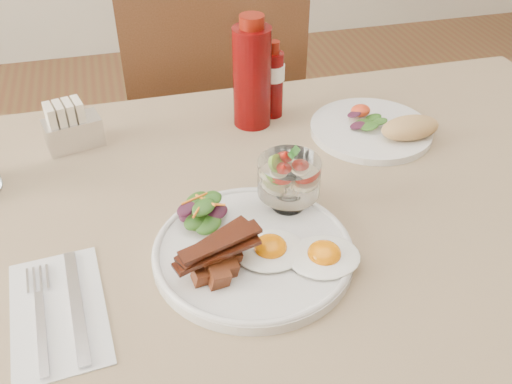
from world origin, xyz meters
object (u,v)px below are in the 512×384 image
Objects in this scene: chair_far at (212,129)px; main_plate at (253,252)px; fruit_cup at (289,177)px; table at (288,258)px; sugar_caddy at (71,128)px; ketchup_bottle at (252,75)px; second_plate at (380,128)px; hot_sauce_bottle at (273,81)px.

chair_far is 0.78m from main_plate.
fruit_cup is (-0.00, -0.66, 0.30)m from chair_far.
sugar_caddy is at bearing 137.62° from table.
ketchup_bottle reaches higher than main_plate.
chair_far is 0.72m from fruit_cup.
sugar_caddy reaches higher than second_plate.
main_plate is (-0.08, -0.74, 0.24)m from chair_far.
second_plate is at bearing -36.23° from hot_sauce_bottle.
ketchup_bottle is (0.02, 0.29, 0.19)m from table.
second_plate is (0.23, 0.18, -0.05)m from fruit_cup.
chair_far is 3.32× the size of main_plate.
second_plate is at bearing 38.36° from table.
table is 1.43× the size of chair_far.
main_plate is 2.96× the size of fruit_cup.
sugar_caddy is at bearing -130.13° from chair_far.
sugar_caddy is (-0.32, -0.38, 0.26)m from chair_far.
fruit_cup reaches higher than sugar_caddy.
chair_far is at bearing 89.82° from fruit_cup.
sugar_caddy is (-0.33, -0.00, -0.06)m from ketchup_bottle.
second_plate is at bearing 39.74° from main_plate.
ketchup_bottle reaches higher than table.
table is 0.16m from fruit_cup.
table is 0.34m from ketchup_bottle.
sugar_caddy is (-0.38, -0.02, -0.04)m from hot_sauce_bottle.
table is 5.90× the size of second_plate.
sugar_caddy is at bearing -179.95° from ketchup_bottle.
second_plate is at bearing -24.72° from sugar_caddy.
ketchup_bottle reaches higher than hot_sauce_bottle.
chair_far reaches higher than sugar_caddy.
hot_sauce_bottle is 0.38m from sugar_caddy.
main_plate is at bearing -109.93° from hot_sauce_bottle.
main_plate reaches higher than table.
hot_sauce_bottle is (0.05, 0.02, -0.03)m from ketchup_bottle.
fruit_cup is at bearing 46.74° from main_plate.
second_plate is 0.26m from ketchup_bottle.
hot_sauce_bottle reaches higher than fruit_cup.
second_plate is 0.22m from hot_sauce_bottle.
ketchup_bottle reaches higher than second_plate.
fruit_cup is 0.45× the size of ketchup_bottle.
hot_sauce_bottle is at bearing 78.14° from fruit_cup.
hot_sauce_bottle reaches higher than table.
main_plate is at bearing -133.26° from fruit_cup.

